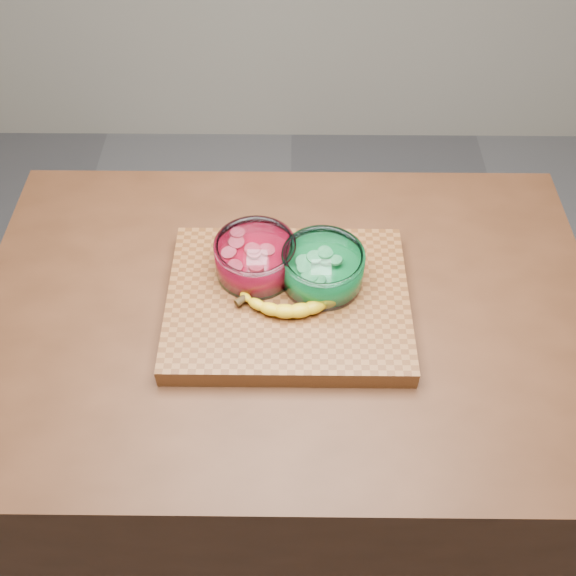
{
  "coord_description": "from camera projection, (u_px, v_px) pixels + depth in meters",
  "views": [
    {
      "loc": [
        0.01,
        -0.75,
        1.86
      ],
      "look_at": [
        0.0,
        0.0,
        0.96
      ],
      "focal_mm": 40.0,
      "sensor_mm": 36.0,
      "label": 1
    }
  ],
  "objects": [
    {
      "name": "bowl_green",
      "position": [
        323.0,
        268.0,
        1.19
      ],
      "size": [
        0.15,
        0.15,
        0.07
      ],
      "color": "white",
      "rests_on": "cutting_board"
    },
    {
      "name": "ground",
      "position": [
        288.0,
        494.0,
        1.91
      ],
      "size": [
        3.5,
        3.5,
        0.0
      ],
      "primitive_type": "plane",
      "color": "slate",
      "rests_on": "ground"
    },
    {
      "name": "cutting_board",
      "position": [
        288.0,
        302.0,
        1.21
      ],
      "size": [
        0.45,
        0.35,
        0.04
      ],
      "primitive_type": "cube",
      "color": "brown",
      "rests_on": "counter"
    },
    {
      "name": "counter",
      "position": [
        288.0,
        421.0,
        1.57
      ],
      "size": [
        1.2,
        0.8,
        0.9
      ],
      "primitive_type": "cube",
      "color": "#472615",
      "rests_on": "ground"
    },
    {
      "name": "banana",
      "position": [
        294.0,
        296.0,
        1.17
      ],
      "size": [
        0.23,
        0.12,
        0.03
      ],
      "primitive_type": null,
      "color": "gold",
      "rests_on": "cutting_board"
    },
    {
      "name": "bowl_red",
      "position": [
        256.0,
        258.0,
        1.2
      ],
      "size": [
        0.15,
        0.15,
        0.07
      ],
      "color": "white",
      "rests_on": "cutting_board"
    }
  ]
}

